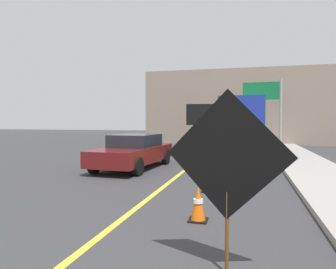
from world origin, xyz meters
name	(u,v)px	position (x,y,z in m)	size (l,w,h in m)	color
lane_center_stripe	(137,207)	(0.00, 6.00, 0.00)	(0.14, 36.00, 0.01)	yellow
roadwork_sign	(227,158)	(2.14, 3.45, 1.47)	(1.60, 0.38, 2.33)	#593819
arrow_board_trailer	(204,153)	(0.47, 13.43, 0.48)	(1.60, 1.90, 2.70)	orange
box_truck	(241,124)	(1.99, 18.98, 1.76)	(2.59, 7.78, 3.22)	black
pickup_car	(134,151)	(-2.14, 11.41, 0.70)	(2.20, 4.80, 1.38)	#591414
highway_guide_sign	(269,101)	(3.90, 23.46, 3.42)	(2.79, 0.22, 5.00)	gray
far_building_block	(251,108)	(2.68, 30.07, 3.13)	(18.09, 9.11, 6.25)	gray
traffic_cone_near_sign	(198,204)	(1.47, 5.42, 0.34)	(0.36, 0.36, 0.69)	black
traffic_cone_mid_lane	(208,179)	(1.36, 7.92, 0.37)	(0.36, 0.36, 0.75)	black
traffic_cone_far_lane	(205,167)	(0.98, 9.94, 0.37)	(0.36, 0.36, 0.76)	black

